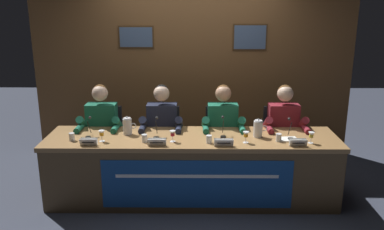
{
  "coord_description": "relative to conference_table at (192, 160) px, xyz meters",
  "views": [
    {
      "loc": [
        0.04,
        -4.26,
        2.22
      ],
      "look_at": [
        0.0,
        0.0,
        0.99
      ],
      "focal_mm": 37.92,
      "sensor_mm": 36.0,
      "label": 1
    }
  ],
  "objects": [
    {
      "name": "chair_far_left",
      "position": [
        -1.1,
        0.68,
        -0.06
      ],
      "size": [
        0.44,
        0.44,
        0.91
      ],
      "color": "black",
      "rests_on": "ground_plane"
    },
    {
      "name": "nameplate_center_left",
      "position": [
        -0.36,
        -0.18,
        0.28
      ],
      "size": [
        0.19,
        0.06,
        0.08
      ],
      "color": "white",
      "rests_on": "conference_table"
    },
    {
      "name": "water_pitcher_right_side",
      "position": [
        0.73,
        0.11,
        0.33
      ],
      "size": [
        0.15,
        0.1,
        0.21
      ],
      "color": "silver",
      "rests_on": "conference_table"
    },
    {
      "name": "document_stack_far_right",
      "position": [
        1.04,
        0.02,
        0.24
      ],
      "size": [
        0.22,
        0.17,
        0.01
      ],
      "color": "white",
      "rests_on": "conference_table"
    },
    {
      "name": "panelist_center_right",
      "position": [
        0.37,
        0.48,
        0.21
      ],
      "size": [
        0.51,
        0.48,
        1.24
      ],
      "color": "black",
      "rests_on": "ground_plane"
    },
    {
      "name": "microphone_center_left",
      "position": [
        -0.39,
        0.08,
        0.31
      ],
      "size": [
        0.06,
        0.17,
        0.22
      ],
      "color": "black",
      "rests_on": "conference_table"
    },
    {
      "name": "water_cup_far_left",
      "position": [
        -1.3,
        -0.03,
        0.27
      ],
      "size": [
        0.06,
        0.06,
        0.08
      ],
      "color": "silver",
      "rests_on": "conference_table"
    },
    {
      "name": "microphone_center_right",
      "position": [
        0.34,
        0.12,
        0.31
      ],
      "size": [
        0.06,
        0.17,
        0.22
      ],
      "color": "black",
      "rests_on": "conference_table"
    },
    {
      "name": "microphone_far_left",
      "position": [
        -1.14,
        0.09,
        0.31
      ],
      "size": [
        0.06,
        0.17,
        0.22
      ],
      "color": "black",
      "rests_on": "conference_table"
    },
    {
      "name": "juice_glass_far_right",
      "position": [
        1.26,
        -0.09,
        0.32
      ],
      "size": [
        0.06,
        0.06,
        0.12
      ],
      "color": "white",
      "rests_on": "conference_table"
    },
    {
      "name": "water_cup_center_left",
      "position": [
        -0.51,
        -0.07,
        0.27
      ],
      "size": [
        0.06,
        0.06,
        0.08
      ],
      "color": "silver",
      "rests_on": "conference_table"
    },
    {
      "name": "water_pitcher_left_side",
      "position": [
        -0.73,
        0.19,
        0.33
      ],
      "size": [
        0.15,
        0.1,
        0.21
      ],
      "color": "silver",
      "rests_on": "conference_table"
    },
    {
      "name": "panelist_far_left",
      "position": [
        -1.1,
        0.48,
        0.21
      ],
      "size": [
        0.51,
        0.48,
        1.24
      ],
      "color": "black",
      "rests_on": "ground_plane"
    },
    {
      "name": "panelist_far_right",
      "position": [
        1.1,
        0.48,
        0.21
      ],
      "size": [
        0.51,
        0.48,
        1.24
      ],
      "color": "black",
      "rests_on": "ground_plane"
    },
    {
      "name": "conference_table",
      "position": [
        0.0,
        0.0,
        0.0
      ],
      "size": [
        3.24,
        0.78,
        0.74
      ],
      "color": "olive",
      "rests_on": "ground_plane"
    },
    {
      "name": "panelist_center_left",
      "position": [
        -0.37,
        0.48,
        0.21
      ],
      "size": [
        0.51,
        0.48,
        1.24
      ],
      "color": "black",
      "rests_on": "ground_plane"
    },
    {
      "name": "chair_center_right",
      "position": [
        0.37,
        0.68,
        -0.06
      ],
      "size": [
        0.44,
        0.44,
        0.91
      ],
      "color": "black",
      "rests_on": "ground_plane"
    },
    {
      "name": "chair_far_right",
      "position": [
        1.1,
        0.68,
        -0.06
      ],
      "size": [
        0.44,
        0.44,
        0.91
      ],
      "color": "black",
      "rests_on": "ground_plane"
    },
    {
      "name": "chair_center_left",
      "position": [
        -0.37,
        0.68,
        -0.06
      ],
      "size": [
        0.44,
        0.44,
        0.91
      ],
      "color": "black",
      "rests_on": "ground_plane"
    },
    {
      "name": "nameplate_center_right",
      "position": [
        0.33,
        -0.19,
        0.28
      ],
      "size": [
        0.2,
        0.06,
        0.08
      ],
      "color": "white",
      "rests_on": "conference_table"
    },
    {
      "name": "nameplate_far_left",
      "position": [
        -1.08,
        -0.18,
        0.28
      ],
      "size": [
        0.18,
        0.06,
        0.08
      ],
      "color": "white",
      "rests_on": "conference_table"
    },
    {
      "name": "wall_back_panelled",
      "position": [
        -0.0,
        1.52,
        0.8
      ],
      "size": [
        4.44,
        0.14,
        2.6
      ],
      "color": "brown",
      "rests_on": "ground_plane"
    },
    {
      "name": "microphone_far_right",
      "position": [
        1.07,
        0.05,
        0.31
      ],
      "size": [
        0.06,
        0.17,
        0.22
      ],
      "color": "black",
      "rests_on": "conference_table"
    },
    {
      "name": "juice_glass_center_right",
      "position": [
        0.57,
        -0.08,
        0.32
      ],
      "size": [
        0.06,
        0.06,
        0.12
      ],
      "color": "white",
      "rests_on": "conference_table"
    },
    {
      "name": "water_cup_far_right",
      "position": [
        0.93,
        -0.03,
        0.27
      ],
      "size": [
        0.06,
        0.06,
        0.08
      ],
      "color": "silver",
      "rests_on": "conference_table"
    },
    {
      "name": "nameplate_far_right",
      "position": [
        1.1,
        -0.18,
        0.28
      ],
      "size": [
        0.18,
        0.06,
        0.08
      ],
      "color": "white",
      "rests_on": "conference_table"
    },
    {
      "name": "juice_glass_far_left",
      "position": [
        -0.97,
        -0.06,
        0.32
      ],
      "size": [
        0.06,
        0.06,
        0.12
      ],
      "color": "white",
      "rests_on": "conference_table"
    },
    {
      "name": "water_cup_center_right",
      "position": [
        0.18,
        -0.09,
        0.27
      ],
      "size": [
        0.06,
        0.06,
        0.08
      ],
      "color": "silver",
      "rests_on": "conference_table"
    },
    {
      "name": "juice_glass_center_left",
      "position": [
        -0.21,
        -0.06,
        0.32
      ],
      "size": [
        0.06,
        0.06,
        0.12
      ],
      "color": "white",
      "rests_on": "conference_table"
    },
    {
      "name": "ground_plane",
      "position": [
        -0.0,
        0.11,
        -0.51
      ],
      "size": [
        12.0,
        12.0,
        0.0
      ],
      "primitive_type": "plane",
      "color": "#383D4C"
    }
  ]
}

